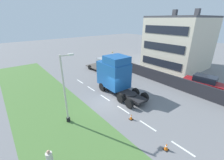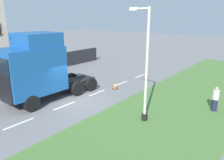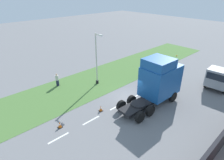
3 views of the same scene
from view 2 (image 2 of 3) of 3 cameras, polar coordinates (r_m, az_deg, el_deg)
ground_plane at (r=15.44m, az=-9.74°, el=-5.61°), size 120.00×120.00×0.00m
grass_verge at (r=12.03m, az=10.31°, el=-12.27°), size 7.00×44.00×0.01m
lane_markings at (r=15.87m, az=-7.86°, el=-4.89°), size 0.16×17.80×0.00m
boundary_wall at (r=22.47m, az=-25.46°, el=2.22°), size 0.25×24.00×1.67m
lorry_cab at (r=15.43m, az=-19.38°, el=2.86°), size 2.85×7.20×4.82m
parked_car at (r=26.66m, az=-16.79°, el=5.60°), size 2.48×4.85×2.16m
lamp_post at (r=11.86m, az=8.63°, el=2.06°), size 1.29×0.33×6.18m
pedestrian at (r=14.99m, az=25.37°, el=-4.56°), size 0.39×0.39×1.58m
traffic_cone_lead at (r=20.69m, az=8.85°, el=0.96°), size 0.36×0.36×0.58m
traffic_cone_trailing at (r=17.73m, az=0.82°, el=-1.47°), size 0.36×0.36×0.58m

